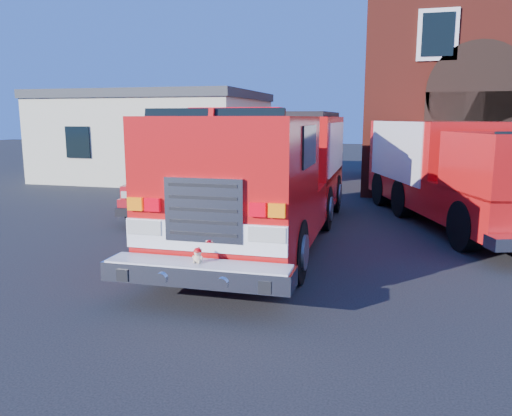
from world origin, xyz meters
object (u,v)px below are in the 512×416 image
(side_building, at_px, (159,135))
(secondary_truck, at_px, (457,169))
(fire_engine, at_px, (272,172))
(pickup_truck, at_px, (178,183))

(side_building, height_order, secondary_truck, side_building)
(fire_engine, relative_size, secondary_truck, 1.12)
(side_building, xyz_separation_m, pickup_truck, (4.73, -8.38, -1.28))
(secondary_truck, bearing_deg, fire_engine, -147.41)
(pickup_truck, bearing_deg, side_building, 119.47)
(side_building, bearing_deg, secondary_truck, -31.20)
(fire_engine, height_order, secondary_truck, fire_engine)
(side_building, distance_m, fire_engine, 14.17)
(pickup_truck, xyz_separation_m, secondary_truck, (8.72, 0.23, 0.70))
(fire_engine, bearing_deg, secondary_truck, 32.59)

